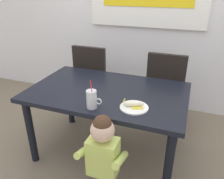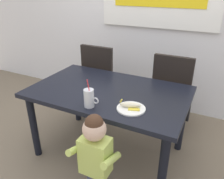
{
  "view_description": "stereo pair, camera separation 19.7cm",
  "coord_description": "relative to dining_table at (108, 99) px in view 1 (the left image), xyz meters",
  "views": [
    {
      "loc": [
        0.69,
        -1.76,
        1.63
      ],
      "look_at": [
        0.08,
        -0.09,
        0.79
      ],
      "focal_mm": 35.88,
      "sensor_mm": 36.0,
      "label": 1
    },
    {
      "loc": [
        0.87,
        -1.68,
        1.63
      ],
      "look_at": [
        0.08,
        -0.09,
        0.79
      ],
      "focal_mm": 35.88,
      "sensor_mm": 36.0,
      "label": 2
    }
  ],
  "objects": [
    {
      "name": "milk_cup",
      "position": [
        0.0,
        -0.35,
        0.16
      ],
      "size": [
        0.13,
        0.08,
        0.25
      ],
      "color": "silver",
      "rests_on": "dining_table"
    },
    {
      "name": "dining_chair_right",
      "position": [
        0.46,
        0.7,
        -0.09
      ],
      "size": [
        0.44,
        0.45,
        0.96
      ],
      "rotation": [
        0.0,
        0.0,
        3.14
      ],
      "color": "black",
      "rests_on": "ground"
    },
    {
      "name": "toddler_standing",
      "position": [
        0.19,
        -0.6,
        -0.11
      ],
      "size": [
        0.33,
        0.24,
        0.84
      ],
      "color": "#3F4760",
      "rests_on": "ground"
    },
    {
      "name": "dining_table",
      "position": [
        0.0,
        0.0,
        0.0
      ],
      "size": [
        1.46,
        0.91,
        0.73
      ],
      "color": "black",
      "rests_on": "ground"
    },
    {
      "name": "peeled_banana",
      "position": [
        0.32,
        -0.23,
        0.13
      ],
      "size": [
        0.18,
        0.13,
        0.07
      ],
      "rotation": [
        0.0,
        0.0,
        0.33
      ],
      "color": "#F4EAC6",
      "rests_on": "snack_plate"
    },
    {
      "name": "dining_chair_left",
      "position": [
        -0.46,
        0.68,
        -0.09
      ],
      "size": [
        0.44,
        0.44,
        0.96
      ],
      "rotation": [
        0.0,
        0.0,
        3.14
      ],
      "color": "black",
      "rests_on": "ground"
    },
    {
      "name": "snack_plate",
      "position": [
        0.32,
        -0.24,
        0.1
      ],
      "size": [
        0.23,
        0.23,
        0.01
      ],
      "primitive_type": "cylinder",
      "color": "white",
      "rests_on": "dining_table"
    },
    {
      "name": "ground_plane",
      "position": [
        0.0,
        0.0,
        -0.63
      ],
      "size": [
        24.0,
        24.0,
        0.0
      ],
      "primitive_type": "plane",
      "color": "#7A6B56"
    }
  ]
}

